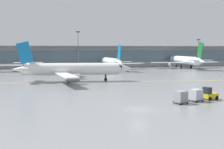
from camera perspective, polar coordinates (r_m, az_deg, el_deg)
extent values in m
plane|color=gray|center=(38.84, 5.54, -7.18)|extent=(400.00, 400.00, 0.00)
cube|color=yellow|center=(69.90, -7.38, -1.59)|extent=(109.41, 12.06, 0.01)
cube|color=#9EA3A8|center=(128.59, -6.86, 3.59)|extent=(162.73, 8.00, 9.00)
cube|color=slate|center=(124.52, -6.69, 3.75)|extent=(156.22, 0.16, 5.04)
cube|color=slate|center=(127.04, -6.82, 5.74)|extent=(169.24, 11.00, 0.60)
cylinder|color=white|center=(108.68, -16.93, 2.43)|extent=(5.42, 23.11, 3.18)
cone|color=white|center=(122.03, -17.01, 2.73)|extent=(3.38, 4.10, 3.02)
cube|color=black|center=(119.47, -17.00, 2.87)|extent=(2.75, 3.09, 1.11)
cone|color=white|center=(94.70, -16.82, 2.03)|extent=(3.19, 5.33, 2.70)
cube|color=white|center=(107.07, -21.27, 1.79)|extent=(13.43, 5.31, 0.26)
cylinder|color=#999EA3|center=(108.39, -19.82, 1.41)|extent=(2.29, 3.55, 1.97)
cube|color=white|center=(107.26, -12.55, 2.03)|extent=(13.28, 7.62, 0.26)
cylinder|color=#999EA3|center=(108.52, -13.99, 1.57)|extent=(2.29, 3.55, 1.97)
cube|color=navy|center=(95.58, -16.90, 4.64)|extent=(0.76, 4.30, 5.99)
cube|color=white|center=(96.07, -18.24, 2.32)|extent=(4.88, 2.69, 0.22)
cube|color=white|center=(96.13, -15.45, 2.40)|extent=(4.88, 2.69, 0.22)
cylinder|color=black|center=(116.82, -16.95, 1.43)|extent=(0.41, 0.41, 1.68)
cylinder|color=black|center=(116.85, -16.95, 1.22)|extent=(0.59, 0.89, 0.84)
cylinder|color=black|center=(106.95, -18.04, 1.05)|extent=(0.41, 0.41, 1.68)
cylinder|color=black|center=(106.98, -18.03, 0.83)|extent=(0.59, 0.89, 0.84)
cylinder|color=black|center=(107.00, -15.73, 1.12)|extent=(0.41, 0.41, 1.68)
cylinder|color=black|center=(107.03, -15.73, 0.89)|extent=(0.59, 0.89, 0.84)
cylinder|color=white|center=(112.72, -0.28, 2.68)|extent=(4.29, 21.93, 3.03)
cone|color=white|center=(125.03, -1.79, 2.95)|extent=(3.08, 3.79, 2.88)
cube|color=black|center=(122.66, -1.53, 3.08)|extent=(2.52, 2.86, 1.06)
cone|color=white|center=(99.93, 1.70, 2.33)|extent=(2.85, 4.98, 2.57)
cube|color=white|center=(109.27, -3.96, 2.15)|extent=(12.79, 5.52, 0.25)
cylinder|color=#999EA3|center=(111.13, -2.84, 1.77)|extent=(2.05, 3.31, 1.87)
cube|color=white|center=(113.32, 3.74, 2.26)|extent=(12.70, 6.82, 0.25)
cylinder|color=#999EA3|center=(113.86, 2.34, 1.86)|extent=(2.05, 3.31, 1.87)
cube|color=#1472B2|center=(100.72, 1.55, 4.69)|extent=(0.56, 4.09, 5.70)
cube|color=white|center=(100.55, 0.27, 2.61)|extent=(4.57, 2.39, 0.21)
cube|color=white|center=(101.84, 2.68, 2.64)|extent=(4.57, 2.39, 0.21)
cylinder|color=black|center=(120.22, -1.22, 1.75)|extent=(0.39, 0.39, 1.60)
cylinder|color=black|center=(120.25, -1.22, 1.55)|extent=(0.54, 0.83, 0.80)
cylinder|color=black|center=(110.62, -1.06, 1.43)|extent=(0.39, 0.39, 1.60)
cylinder|color=black|center=(110.64, -1.06, 1.22)|extent=(0.54, 0.83, 0.80)
cylinder|color=black|center=(111.69, 0.97, 1.47)|extent=(0.39, 0.39, 1.60)
cylinder|color=black|center=(111.72, 0.97, 1.26)|extent=(0.54, 0.83, 0.80)
cylinder|color=white|center=(123.80, 14.67, 2.89)|extent=(3.72, 24.01, 3.33)
cone|color=white|center=(136.52, 12.13, 3.16)|extent=(3.23, 4.04, 3.16)
cube|color=black|center=(134.07, 12.58, 3.29)|extent=(2.64, 3.04, 1.16)
cone|color=white|center=(110.80, 17.94, 2.53)|extent=(2.92, 5.37, 2.83)
cube|color=white|center=(118.59, 11.35, 2.42)|extent=(14.02, 7.00, 0.27)
cylinder|color=#999EA3|center=(121.06, 12.28, 2.02)|extent=(2.11, 3.56, 2.06)
cube|color=white|center=(126.06, 18.54, 2.41)|extent=(14.04, 6.59, 0.27)
cylinder|color=#999EA3|center=(126.07, 17.11, 2.03)|extent=(2.11, 3.56, 2.06)
cube|color=#19662D|center=(111.62, 17.75, 4.87)|extent=(0.43, 4.49, 6.27)
cube|color=white|center=(110.91, 16.48, 2.84)|extent=(4.93, 2.43, 0.23)
cube|color=white|center=(113.25, 18.68, 2.82)|extent=(4.93, 2.43, 0.23)
cylinder|color=black|center=(131.53, 13.06, 1.96)|extent=(0.43, 0.43, 1.76)
cylinder|color=black|center=(131.55, 13.05, 1.76)|extent=(0.55, 0.89, 0.88)
cylinder|color=black|center=(121.21, 14.08, 1.65)|extent=(0.43, 0.43, 1.76)
cylinder|color=black|center=(121.23, 14.07, 1.44)|extent=(0.55, 0.89, 0.88)
cylinder|color=black|center=(123.18, 15.98, 1.66)|extent=(0.43, 0.43, 1.76)
cylinder|color=black|center=(123.21, 15.97, 1.46)|extent=(0.55, 0.89, 0.88)
cylinder|color=white|center=(71.58, -7.54, 1.13)|extent=(22.45, 5.44, 3.09)
cone|color=white|center=(72.36, 2.79, 1.22)|extent=(4.00, 3.31, 2.93)
cube|color=black|center=(72.01, 0.84, 1.51)|extent=(3.02, 2.69, 1.08)
cone|color=white|center=(73.25, -18.23, 1.00)|extent=(5.19, 3.14, 2.63)
cube|color=white|center=(79.59, -8.67, 0.93)|extent=(7.49, 12.88, 0.25)
cylinder|color=#999EA3|center=(77.07, -7.75, 0.15)|extent=(3.46, 2.25, 1.91)
cube|color=white|center=(63.86, -9.36, -0.17)|extent=(5.06, 13.03, 0.25)
cylinder|color=#999EA3|center=(66.41, -8.05, -0.68)|extent=(3.46, 2.25, 1.91)
cube|color=#1472B2|center=(72.87, -17.56, 4.29)|extent=(4.18, 0.77, 5.82)
cube|color=white|center=(75.17, -16.86, 1.50)|extent=(2.65, 4.75, 0.22)
cube|color=white|center=(70.72, -17.56, 1.25)|extent=(2.65, 4.75, 0.22)
cylinder|color=black|center=(71.98, -1.31, -0.69)|extent=(0.40, 0.40, 1.64)
cylinder|color=black|center=(72.03, -1.31, -1.01)|extent=(0.87, 0.58, 0.82)
cylinder|color=black|center=(73.94, -8.88, -0.59)|extent=(0.40, 0.40, 1.64)
cylinder|color=black|center=(73.99, -8.87, -0.91)|extent=(0.87, 0.58, 0.82)
cylinder|color=black|center=(69.79, -9.06, -0.95)|extent=(0.40, 0.40, 1.64)
cylinder|color=black|center=(69.84, -9.05, -1.28)|extent=(0.87, 0.58, 0.82)
cube|color=yellow|center=(48.84, 19.56, -4.10)|extent=(2.92, 2.19, 0.70)
cube|color=#1E2328|center=(48.13, 19.03, -3.13)|extent=(1.26, 1.47, 1.10)
cylinder|color=black|center=(49.98, 19.54, -4.29)|extent=(0.64, 0.41, 0.60)
cylinder|color=black|center=(49.13, 20.81, -4.50)|extent=(0.64, 0.41, 0.60)
cylinder|color=black|center=(48.69, 18.27, -4.50)|extent=(0.64, 0.41, 0.60)
cylinder|color=black|center=(47.81, 19.55, -4.72)|extent=(0.64, 0.41, 0.60)
cube|color=#595B60|center=(46.37, 16.91, -4.98)|extent=(2.51, 2.21, 0.12)
cube|color=#B2B7C1|center=(46.22, 16.94, -3.93)|extent=(2.01, 1.95, 1.60)
cylinder|color=black|center=(47.40, 16.88, -4.96)|extent=(0.24, 0.17, 0.22)
cylinder|color=black|center=(46.50, 18.17, -5.20)|extent=(0.24, 0.17, 0.22)
cylinder|color=black|center=(46.31, 15.63, -5.17)|extent=(0.24, 0.17, 0.22)
cylinder|color=black|center=(45.39, 16.93, -5.42)|extent=(0.24, 0.17, 0.22)
cube|color=#595B60|center=(43.94, 13.97, -5.47)|extent=(2.51, 2.21, 0.12)
cube|color=gray|center=(43.79, 14.00, -4.36)|extent=(2.01, 1.95, 1.60)
cylinder|color=black|center=(44.98, 14.00, -5.44)|extent=(0.24, 0.17, 0.22)
cylinder|color=black|center=(44.03, 15.30, -5.71)|extent=(0.24, 0.17, 0.22)
cylinder|color=black|center=(43.94, 12.62, -5.67)|extent=(0.24, 0.17, 0.22)
cylinder|color=black|center=(42.97, 13.92, -5.95)|extent=(0.24, 0.17, 0.22)
cylinder|color=gray|center=(122.26, -6.99, 5.00)|extent=(0.36, 0.36, 15.40)
cube|color=#3F3F42|center=(122.47, -7.04, 8.72)|extent=(1.80, 0.30, 0.50)
cylinder|color=gray|center=(138.89, 17.32, 4.21)|extent=(0.36, 0.36, 12.36)
cube|color=#3F3F42|center=(138.93, 17.39, 6.87)|extent=(1.80, 0.30, 0.50)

